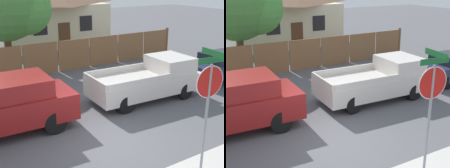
# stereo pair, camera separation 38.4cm
# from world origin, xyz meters

# --- Properties ---
(ground_plane) EXTENTS (80.00, 80.00, 0.00)m
(ground_plane) POSITION_xyz_m (0.00, 0.00, 0.00)
(ground_plane) COLOR #56565B
(wooden_fence) EXTENTS (12.10, 0.12, 1.83)m
(wooden_fence) POSITION_xyz_m (3.86, 8.35, 0.87)
(wooden_fence) COLOR brown
(wooden_fence) RESTS_ON ground
(house) EXTENTS (8.47, 6.40, 4.64)m
(house) POSITION_xyz_m (4.43, 16.14, 2.40)
(house) COLOR beige
(house) RESTS_ON ground
(oak_tree) EXTENTS (4.58, 4.36, 6.06)m
(oak_tree) POSITION_xyz_m (-0.16, 9.91, 3.78)
(oak_tree) COLOR brown
(oak_tree) RESTS_ON ground
(red_suv) EXTENTS (4.76, 2.18, 1.90)m
(red_suv) POSITION_xyz_m (-2.59, 2.50, 1.04)
(red_suv) COLOR maroon
(red_suv) RESTS_ON ground
(orange_pickup) EXTENTS (4.99, 2.21, 1.74)m
(orange_pickup) POSITION_xyz_m (3.63, 2.49, 0.83)
(orange_pickup) COLOR silver
(orange_pickup) RESTS_ON ground
(parked_sedan) EXTENTS (4.07, 1.89, 1.44)m
(parked_sedan) POSITION_xyz_m (8.43, 2.50, 0.74)
(parked_sedan) COLOR #282D4C
(parked_sedan) RESTS_ON ground
(stop_sign) EXTENTS (0.84, 0.75, 3.39)m
(stop_sign) POSITION_xyz_m (1.35, -2.61, 2.31)
(stop_sign) COLOR gray
(stop_sign) RESTS_ON ground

